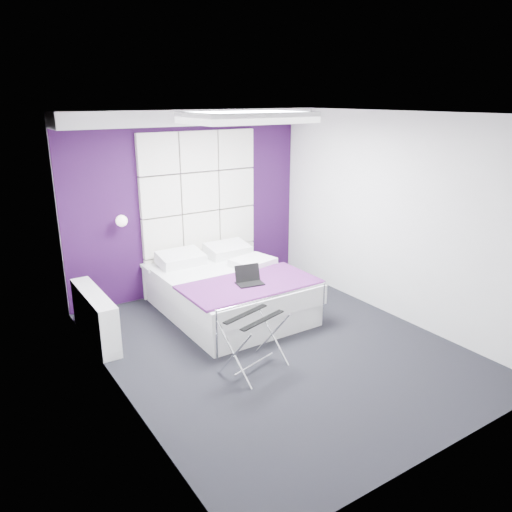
{
  "coord_description": "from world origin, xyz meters",
  "views": [
    {
      "loc": [
        -3.03,
        -4.21,
        2.76
      ],
      "look_at": [
        -0.05,
        0.35,
        1.01
      ],
      "focal_mm": 35.0,
      "sensor_mm": 36.0,
      "label": 1
    }
  ],
  "objects_px": {
    "radiator": "(95,316)",
    "wall_lamp": "(121,220)",
    "laptop": "(248,279)",
    "bed": "(230,291)",
    "luggage_rack": "(254,343)",
    "nightstand": "(158,266)"
  },
  "relations": [
    {
      "from": "radiator",
      "to": "wall_lamp",
      "type": "bearing_deg",
      "value": 49.9
    },
    {
      "from": "radiator",
      "to": "laptop",
      "type": "relative_size",
      "value": 3.78
    },
    {
      "from": "wall_lamp",
      "to": "radiator",
      "type": "bearing_deg",
      "value": -130.1
    },
    {
      "from": "bed",
      "to": "luggage_rack",
      "type": "bearing_deg",
      "value": -110.6
    },
    {
      "from": "laptop",
      "to": "nightstand",
      "type": "bearing_deg",
      "value": 123.92
    },
    {
      "from": "luggage_rack",
      "to": "laptop",
      "type": "xyz_separation_m",
      "value": [
        0.52,
        0.94,
        0.32
      ]
    },
    {
      "from": "radiator",
      "to": "nightstand",
      "type": "xyz_separation_m",
      "value": [
        1.11,
        0.72,
        0.21
      ]
    },
    {
      "from": "bed",
      "to": "laptop",
      "type": "bearing_deg",
      "value": -91.87
    },
    {
      "from": "radiator",
      "to": "laptop",
      "type": "xyz_separation_m",
      "value": [
        1.71,
        -0.65,
        0.32
      ]
    },
    {
      "from": "luggage_rack",
      "to": "radiator",
      "type": "bearing_deg",
      "value": 110.8
    },
    {
      "from": "laptop",
      "to": "luggage_rack",
      "type": "bearing_deg",
      "value": -108.88
    },
    {
      "from": "wall_lamp",
      "to": "bed",
      "type": "bearing_deg",
      "value": -40.47
    },
    {
      "from": "radiator",
      "to": "nightstand",
      "type": "distance_m",
      "value": 1.34
    },
    {
      "from": "laptop",
      "to": "radiator",
      "type": "bearing_deg",
      "value": 169.19
    },
    {
      "from": "wall_lamp",
      "to": "radiator",
      "type": "xyz_separation_m",
      "value": [
        -0.64,
        -0.76,
        -0.92
      ]
    },
    {
      "from": "bed",
      "to": "nightstand",
      "type": "distance_m",
      "value": 1.11
    },
    {
      "from": "wall_lamp",
      "to": "nightstand",
      "type": "xyz_separation_m",
      "value": [
        0.47,
        -0.04,
        -0.71
      ]
    },
    {
      "from": "nightstand",
      "to": "luggage_rack",
      "type": "bearing_deg",
      "value": -87.83
    },
    {
      "from": "nightstand",
      "to": "laptop",
      "type": "relative_size",
      "value": 1.32
    },
    {
      "from": "bed",
      "to": "laptop",
      "type": "xyz_separation_m",
      "value": [
        -0.02,
        -0.49,
        0.32
      ]
    },
    {
      "from": "wall_lamp",
      "to": "bed",
      "type": "distance_m",
      "value": 1.7
    },
    {
      "from": "bed",
      "to": "luggage_rack",
      "type": "relative_size",
      "value": 3.24
    }
  ]
}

